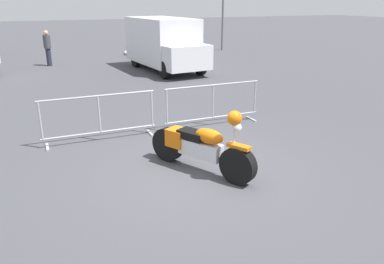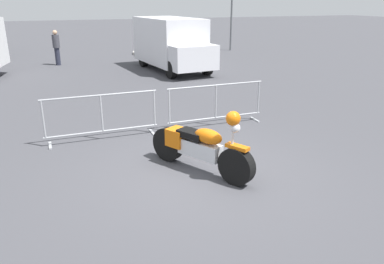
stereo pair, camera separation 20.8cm
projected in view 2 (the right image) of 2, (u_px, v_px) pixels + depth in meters
The scene contains 7 objects.
ground_plane at pixel (198, 172), 7.03m from camera, with size 120.00×120.00×0.00m, color #424247.
motorcycle at pixel (200, 146), 6.93m from camera, with size 1.27×2.13×1.31m.
crowd_barrier_near at pixel (102, 116), 8.52m from camera, with size 2.59×0.44×1.07m.
crowd_barrier_far at pixel (216, 104), 9.50m from camera, with size 2.59×0.44×1.07m.
delivery_van at pixel (171, 43), 16.95m from camera, with size 2.45×5.17×2.31m.
pedestrian at pixel (56, 46), 18.33m from camera, with size 0.48×0.48×1.69m.
planter_island at pixel (167, 50), 22.46m from camera, with size 3.84×3.84×0.97m.
Camera 2 is at (-2.44, -5.89, 3.06)m, focal length 35.00 mm.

